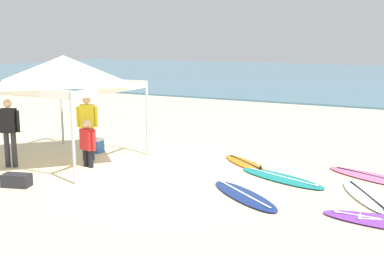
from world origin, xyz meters
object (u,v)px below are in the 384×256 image
canopy_tent (64,70)px  person_black (9,128)px  cooler_box (94,145)px  surfboard_navy (244,195)px  person_yellow (87,123)px  surfboard_white (367,196)px  person_red (88,141)px  surfboard_teal (282,178)px  surfboard_pink (376,178)px  gear_bag_near_tent (17,180)px  surfboard_orange (245,163)px

canopy_tent → person_black: canopy_tent is taller
canopy_tent → cooler_box: canopy_tent is taller
surfboard_navy → person_yellow: (-4.73, 0.97, 0.95)m
surfboard_white → surfboard_navy: bearing=-154.9°
surfboard_navy → person_red: bearing=174.5°
person_yellow → person_black: bearing=-132.5°
surfboard_navy → surfboard_teal: 1.57m
person_black → person_yellow: bearing=47.5°
surfboard_pink → cooler_box: bearing=-174.2°
surfboard_white → person_red: person_red is taller
surfboard_white → gear_bag_near_tent: 7.39m
canopy_tent → person_black: 1.98m
surfboard_teal → cooler_box: 5.52m
canopy_tent → surfboard_pink: (7.42, 1.86, -2.35)m
surfboard_pink → person_black: size_ratio=1.43×
surfboard_pink → cooler_box: (-7.43, -0.76, 0.16)m
surfboard_orange → person_black: (-5.16, -2.83, 0.95)m
canopy_tent → surfboard_orange: canopy_tent is taller
surfboard_navy → person_yellow: size_ratio=1.21×
surfboard_teal → person_yellow: bearing=-173.6°
surfboard_orange → cooler_box: cooler_box is taller
person_black → person_red: person_black is taller
surfboard_teal → surfboard_orange: bearing=144.7°
person_yellow → person_red: 0.79m
person_red → cooler_box: 1.67m
surfboard_white → person_yellow: (-6.98, -0.09, 0.95)m
surfboard_teal → surfboard_white: bearing=-14.2°
person_black → surfboard_teal: bearing=17.3°
surfboard_white → surfboard_orange: bearing=156.8°
canopy_tent → person_black: bearing=-128.1°
surfboard_white → person_black: size_ratio=1.27×
surfboard_navy → gear_bag_near_tent: (-4.66, -1.57, 0.10)m
surfboard_teal → cooler_box: size_ratio=4.68×
person_red → person_yellow: bearing=128.5°
surfboard_orange → cooler_box: 4.36m
person_red → surfboard_navy: bearing=-5.5°
person_yellow → surfboard_teal: bearing=6.4°
cooler_box → surfboard_teal: bearing=-2.3°
person_black → cooler_box: bearing=68.9°
surfboard_orange → surfboard_pink: same height
canopy_tent → surfboard_navy: (5.16, -0.66, -2.35)m
surfboard_white → surfboard_navy: 2.48m
gear_bag_near_tent → cooler_box: size_ratio=1.20×
surfboard_pink → person_black: 8.85m
surfboard_pink → cooler_box: size_ratio=4.89×
person_black → surfboard_pink: bearing=19.7°
surfboard_white → cooler_box: size_ratio=4.33×
surfboard_teal → surfboard_navy: bearing=-102.4°
surfboard_orange → surfboard_white: bearing=-23.2°
surfboard_teal → surfboard_pink: bearing=27.0°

